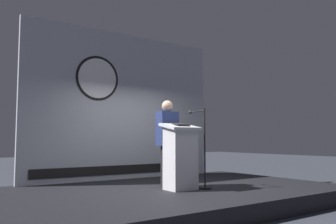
# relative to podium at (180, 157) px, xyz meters

# --- Properties ---
(ground_plane) EXTENTS (40.00, 40.00, 0.00)m
(ground_plane) POSITION_rel_podium_xyz_m (-0.01, 0.31, -0.90)
(ground_plane) COLOR #383D47
(stage_platform) EXTENTS (6.40, 4.00, 0.30)m
(stage_platform) POSITION_rel_podium_xyz_m (-0.01, 0.31, -0.75)
(stage_platform) COLOR black
(stage_platform) RESTS_ON ground
(banner_display) EXTENTS (4.77, 0.12, 3.42)m
(banner_display) POSITION_rel_podium_xyz_m (-0.03, 2.16, 1.11)
(banner_display) COLOR #B2B7C1
(banner_display) RESTS_ON stage_platform
(podium) EXTENTS (0.64, 0.50, 1.22)m
(podium) POSITION_rel_podium_xyz_m (0.00, 0.00, 0.00)
(podium) COLOR silver
(podium) RESTS_ON stage_platform
(speaker_person) EXTENTS (0.40, 0.26, 1.68)m
(speaker_person) POSITION_rel_podium_xyz_m (0.04, 0.48, 0.26)
(speaker_person) COLOR black
(speaker_person) RESTS_ON stage_platform
(microphone_stand) EXTENTS (0.24, 0.59, 1.50)m
(microphone_stand) POSITION_rel_podium_xyz_m (0.46, -0.09, -0.06)
(microphone_stand) COLOR black
(microphone_stand) RESTS_ON stage_platform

